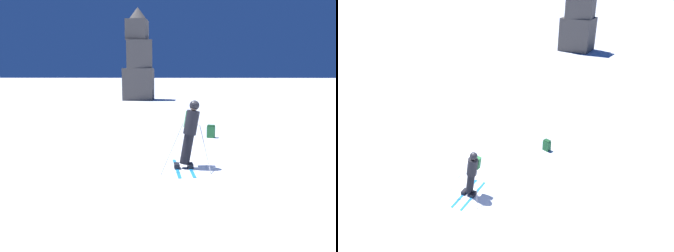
% 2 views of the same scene
% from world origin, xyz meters
% --- Properties ---
extents(ground_plane, '(300.00, 300.00, 0.00)m').
position_xyz_m(ground_plane, '(0.00, 0.00, 0.00)').
color(ground_plane, white).
extents(skier, '(1.28, 1.74, 1.83)m').
position_xyz_m(skier, '(-0.17, 0.04, 1.01)').
color(skier, '#1E7AC6').
rests_on(skier, ground).
extents(rock_pillar, '(2.73, 2.40, 8.30)m').
position_xyz_m(rock_pillar, '(-4.26, 22.04, 3.48)').
color(rock_pillar, '#4C4742').
rests_on(rock_pillar, ground).
extents(spare_backpack, '(0.35, 0.29, 0.50)m').
position_xyz_m(spare_backpack, '(0.78, 4.20, 0.24)').
color(spare_backpack, '#236633').
rests_on(spare_backpack, ground).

